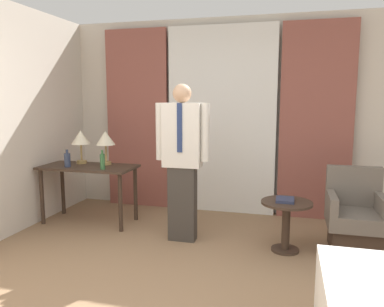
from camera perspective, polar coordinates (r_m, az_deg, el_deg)
wall_back at (r=5.34m, az=4.72°, el=5.70°), size 10.00×0.06×2.70m
curtain_sheer_center at (r=5.22m, az=4.46°, el=4.98°), size 1.50×0.06×2.58m
curtain_drape_left at (r=5.58m, az=-8.35°, el=5.14°), size 0.93×0.06×2.58m
curtain_drape_right at (r=5.14m, az=18.37°, el=4.53°), size 0.93×0.06×2.58m
desk at (r=4.99m, az=-15.48°, el=-3.07°), size 1.21×0.57×0.74m
table_lamp_left at (r=5.14m, az=-16.60°, el=2.16°), size 0.25×0.25×0.44m
table_lamp_right at (r=4.96m, az=-13.05°, el=2.08°), size 0.25×0.25×0.44m
bottle_near_edge at (r=4.96m, az=-18.47°, el=-0.92°), size 0.08×0.08×0.22m
bottle_by_lamp at (r=4.68m, az=-13.48°, el=-1.16°), size 0.06×0.06×0.24m
person at (r=4.14m, az=-1.49°, el=-0.46°), size 0.61×0.21×1.76m
armchair at (r=4.38m, az=23.54°, el=-9.22°), size 0.57×0.59×0.86m
side_table at (r=4.09m, az=14.16°, el=-9.44°), size 0.53×0.53×0.54m
book at (r=4.05m, az=13.99°, el=-6.86°), size 0.19×0.22×0.03m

